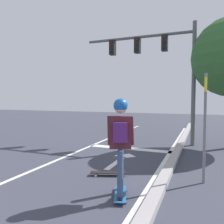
% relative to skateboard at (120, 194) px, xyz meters
% --- Properties ---
extents(lane_line_center, '(0.12, 20.00, 0.01)m').
position_rel_skateboard_xyz_m(lane_line_center, '(-2.67, 1.06, -0.06)').
color(lane_line_center, silver).
rests_on(lane_line_center, ground).
extents(lane_line_curbside, '(0.12, 20.00, 0.01)m').
position_rel_skateboard_xyz_m(lane_line_curbside, '(0.39, 1.06, -0.06)').
color(lane_line_curbside, silver).
rests_on(lane_line_curbside, ground).
extents(stop_bar, '(3.21, 0.40, 0.01)m').
position_rel_skateboard_xyz_m(stop_bar, '(-1.06, 4.06, -0.06)').
color(stop_bar, silver).
rests_on(stop_bar, ground).
extents(lane_arrow_stem, '(0.16, 1.40, 0.01)m').
position_rel_skateboard_xyz_m(lane_arrow_stem, '(-0.90, 2.11, -0.06)').
color(lane_arrow_stem, silver).
rests_on(lane_arrow_stem, ground).
extents(lane_arrow_head, '(0.71, 0.71, 0.01)m').
position_rel_skateboard_xyz_m(lane_arrow_head, '(-0.90, 2.96, -0.06)').
color(lane_arrow_head, silver).
rests_on(lane_arrow_head, ground).
extents(curb_strip, '(0.24, 24.00, 0.14)m').
position_rel_skateboard_xyz_m(curb_strip, '(0.64, 1.06, 0.01)').
color(curb_strip, '#A29B9A').
rests_on(curb_strip, ground).
extents(skateboard, '(0.45, 0.80, 0.08)m').
position_rel_skateboard_xyz_m(skateboard, '(0.00, 0.00, 0.00)').
color(skateboard, '#205C96').
rests_on(skateboard, ground).
extents(skater, '(0.47, 0.64, 1.80)m').
position_rel_skateboard_xyz_m(skater, '(0.00, -0.01, 1.18)').
color(skater, '#384B6F').
rests_on(skater, skateboard).
extents(spare_skateboard, '(0.89, 0.47, 0.08)m').
position_rel_skateboard_xyz_m(spare_skateboard, '(-0.68, 1.02, 0.01)').
color(spare_skateboard, black).
rests_on(spare_skateboard, ground).
extents(traffic_signal_mast, '(4.68, 0.34, 4.89)m').
position_rel_skateboard_xyz_m(traffic_signal_mast, '(-0.34, 5.56, 3.49)').
color(traffic_signal_mast, '#545A54').
rests_on(traffic_signal_mast, ground).
extents(street_sign_post, '(0.06, 0.44, 2.42)m').
position_rel_skateboard_xyz_m(street_sign_post, '(1.47, 1.37, 1.51)').
color(street_sign_post, slate).
rests_on(street_sign_post, ground).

